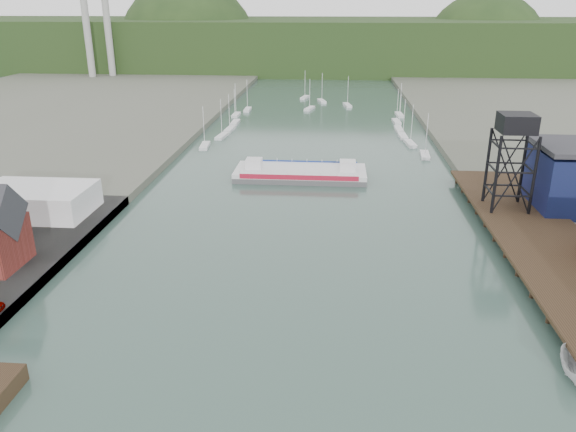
# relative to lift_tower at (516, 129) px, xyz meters

# --- Properties ---
(east_pier) EXTENTS (14.00, 70.00, 2.45)m
(east_pier) POSITION_rel_lift_tower_xyz_m (2.00, -13.00, -13.75)
(east_pier) COLOR black
(east_pier) RESTS_ON ground
(white_shed) EXTENTS (18.00, 12.00, 4.50)m
(white_shed) POSITION_rel_lift_tower_xyz_m (-79.00, -8.00, -11.80)
(white_shed) COLOR silver
(white_shed) RESTS_ON west_quay
(lift_tower) EXTENTS (6.50, 6.50, 16.00)m
(lift_tower) POSITION_rel_lift_tower_xyz_m (0.00, 0.00, 0.00)
(lift_tower) COLOR black
(lift_tower) RESTS_ON east_pier
(marina_sailboats) EXTENTS (57.71, 92.65, 0.90)m
(marina_sailboats) POSITION_rel_lift_tower_xyz_m (-34.92, 80.46, -15.30)
(marina_sailboats) COLOR silver
(marina_sailboats) RESTS_ON ground
(smokestacks) EXTENTS (11.20, 8.20, 60.00)m
(smokestacks) POSITION_rel_lift_tower_xyz_m (-141.00, 174.50, 14.35)
(smokestacks) COLOR #9B9B96
(smokestacks) RESTS_ON ground
(distant_hills) EXTENTS (500.00, 120.00, 80.00)m
(distant_hills) POSITION_rel_lift_tower_xyz_m (-38.98, 243.35, -5.27)
(distant_hills) COLOR #1E3216
(distant_hills) RESTS_ON ground
(chain_ferry) EXTENTS (27.52, 11.29, 3.96)m
(chain_ferry) POSITION_rel_lift_tower_xyz_m (-36.37, 21.14, -14.51)
(chain_ferry) COLOR #4D4D50
(chain_ferry) RESTS_ON ground
(motorboat) EXTENTS (3.51, 6.51, 2.38)m
(motorboat) POSITION_rel_lift_tower_xyz_m (-5.13, -44.22, -14.46)
(motorboat) COLOR silver
(motorboat) RESTS_ON ground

